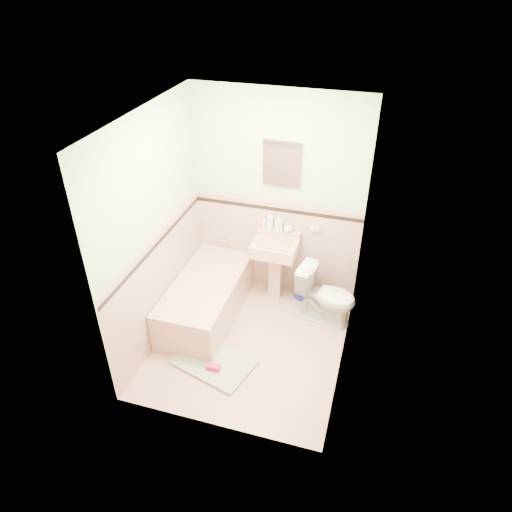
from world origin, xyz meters
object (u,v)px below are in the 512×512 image
(bucket, at_px, (303,289))
(soap_bottle_mid, at_px, (279,223))
(medicine_cabinet, at_px, (282,163))
(toilet, at_px, (327,296))
(shoe, at_px, (213,367))
(sink, at_px, (274,271))
(bathtub, at_px, (206,299))
(soap_bottle_left, at_px, (270,220))
(soap_bottle_right, at_px, (288,227))

(bucket, bearing_deg, soap_bottle_mid, 170.28)
(medicine_cabinet, xyz_separation_m, toilet, (0.67, -0.43, -1.36))
(soap_bottle_mid, height_order, shoe, soap_bottle_mid)
(sink, bearing_deg, bathtub, -142.07)
(bathtub, xyz_separation_m, soap_bottle_mid, (0.67, 0.71, 0.74))
(soap_bottle_mid, distance_m, bucket, 0.91)
(toilet, bearing_deg, sink, 83.50)
(soap_bottle_mid, bearing_deg, soap_bottle_left, 180.00)
(soap_bottle_left, height_order, toilet, soap_bottle_left)
(bathtub, bearing_deg, sink, 37.93)
(soap_bottle_mid, xyz_separation_m, toilet, (0.69, -0.40, -0.62))
(medicine_cabinet, relative_size, bucket, 1.99)
(bathtub, distance_m, bucket, 1.22)
(bathtub, distance_m, sink, 0.88)
(soap_bottle_right, bearing_deg, soap_bottle_mid, 180.00)
(medicine_cabinet, distance_m, toilet, 1.57)
(soap_bottle_right, distance_m, bucket, 0.84)
(sink, xyz_separation_m, bucket, (0.34, 0.12, -0.28))
(bathtub, relative_size, medicine_cabinet, 2.96)
(bathtub, xyz_separation_m, medicine_cabinet, (0.68, 0.74, 1.47))
(sink, height_order, medicine_cabinet, medicine_cabinet)
(bathtub, height_order, sink, sink)
(medicine_cabinet, bearing_deg, shoe, -100.28)
(sink, xyz_separation_m, soap_bottle_right, (0.11, 0.18, 0.53))
(bathtub, height_order, soap_bottle_right, soap_bottle_right)
(shoe, bearing_deg, bucket, 63.66)
(toilet, relative_size, bucket, 2.70)
(sink, relative_size, soap_bottle_left, 3.40)
(bucket, bearing_deg, shoe, -112.99)
(medicine_cabinet, distance_m, soap_bottle_right, 0.77)
(soap_bottle_right, bearing_deg, sink, -120.86)
(toilet, bearing_deg, shoe, 151.37)
(bucket, xyz_separation_m, shoe, (-0.63, -1.48, -0.07))
(soap_bottle_right, bearing_deg, toilet, -35.04)
(bathtub, distance_m, soap_bottle_left, 1.19)
(soap_bottle_left, bearing_deg, bathtub, -128.49)
(soap_bottle_mid, bearing_deg, bathtub, -133.32)
(soap_bottle_left, xyz_separation_m, toilet, (0.79, -0.40, -0.65))
(toilet, xyz_separation_m, shoe, (-0.96, -1.14, -0.28))
(soap_bottle_left, relative_size, soap_bottle_mid, 1.24)
(medicine_cabinet, bearing_deg, bathtub, -132.58)
(sink, distance_m, medicine_cabinet, 1.31)
(soap_bottle_left, xyz_separation_m, soap_bottle_right, (0.22, 0.00, -0.05))
(soap_bottle_left, bearing_deg, soap_bottle_right, 0.00)
(shoe, bearing_deg, bathtub, 112.11)
(soap_bottle_left, height_order, shoe, soap_bottle_left)
(soap_bottle_right, bearing_deg, medicine_cabinet, 164.41)
(soap_bottle_left, bearing_deg, shoe, -96.28)
(bucket, height_order, shoe, bucket)
(sink, bearing_deg, shoe, -101.82)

